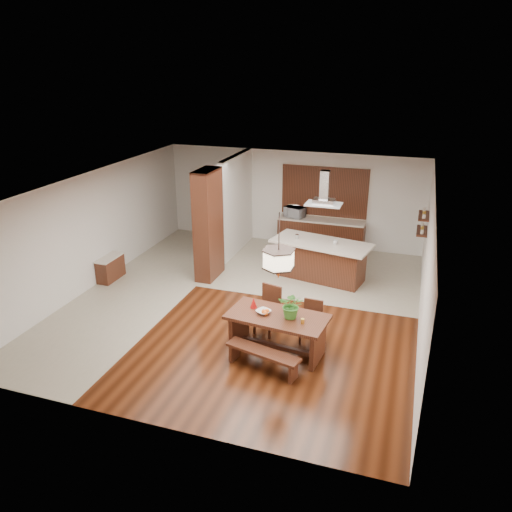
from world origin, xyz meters
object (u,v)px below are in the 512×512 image
(dining_chair_right, at_px, (310,323))
(microwave, at_px, (295,212))
(dining_chair_left, at_px, (267,311))
(kitchen_island, at_px, (321,260))
(hallway_console, at_px, (111,268))
(range_hood, at_px, (325,188))
(pendant_lantern, at_px, (279,246))
(dining_bench, at_px, (263,360))
(foliage_plant, at_px, (292,305))
(fruit_bowl, at_px, (263,312))
(island_cup, at_px, (335,242))
(dining_table, at_px, (277,325))

(dining_chair_right, xyz_separation_m, microwave, (-1.72, 5.42, 0.66))
(dining_chair_left, xyz_separation_m, kitchen_island, (0.52, 3.14, 0.02))
(hallway_console, bearing_deg, range_hood, 18.85)
(hallway_console, relative_size, pendant_lantern, 0.67)
(dining_bench, height_order, kitchen_island, kitchen_island)
(dining_chair_left, height_order, foliage_plant, foliage_plant)
(dining_chair_left, height_order, dining_chair_right, dining_chair_left)
(hallway_console, xyz_separation_m, pendant_lantern, (5.15, -2.00, 1.93))
(dining_chair_left, relative_size, fruit_bowl, 3.83)
(fruit_bowl, xyz_separation_m, island_cup, (0.76, 3.70, 0.26))
(dining_chair_right, relative_size, island_cup, 7.26)
(dining_bench, xyz_separation_m, range_hood, (0.18, 4.49, 2.26))
(dining_table, relative_size, island_cup, 16.34)
(dining_bench, relative_size, pendant_lantern, 1.13)
(fruit_bowl, bearing_deg, dining_table, 0.27)
(foliage_plant, distance_m, microwave, 6.13)
(dining_chair_left, xyz_separation_m, dining_chair_right, (0.97, -0.11, -0.07))
(foliage_plant, bearing_deg, dining_chair_left, 137.19)
(hallway_console, xyz_separation_m, foliage_plant, (5.43, -2.00, 0.76))
(hallway_console, height_order, pendant_lantern, pendant_lantern)
(dining_table, distance_m, dining_bench, 0.80)
(dining_table, height_order, pendant_lantern, pendant_lantern)
(hallway_console, distance_m, dining_table, 5.53)
(microwave, bearing_deg, kitchen_island, -39.35)
(pendant_lantern, bearing_deg, dining_chair_right, 44.40)
(dining_bench, bearing_deg, microwave, 99.31)
(dining_chair_left, height_order, kitchen_island, kitchen_island)
(dining_chair_right, distance_m, foliage_plant, 0.87)
(dining_chair_right, xyz_separation_m, island_cup, (-0.08, 3.16, 0.65))
(pendant_lantern, xyz_separation_m, kitchen_island, (0.11, 3.78, -1.71))
(dining_table, bearing_deg, fruit_bowl, -179.73)
(hallway_console, height_order, island_cup, island_cup)
(hallway_console, relative_size, kitchen_island, 0.32)
(kitchen_island, xyz_separation_m, range_hood, (0.00, 0.00, 1.93))
(dining_table, bearing_deg, dining_chair_left, 122.98)
(hallway_console, height_order, range_hood, range_hood)
(range_hood, xyz_separation_m, island_cup, (0.36, -0.09, -1.37))
(dining_table, xyz_separation_m, microwave, (-1.17, 5.96, 0.52))
(dining_chair_right, bearing_deg, dining_bench, -113.21)
(island_cup, bearing_deg, microwave, 125.91)
(fruit_bowl, xyz_separation_m, kitchen_island, (0.39, 3.79, -0.30))
(dining_chair_left, height_order, range_hood, range_hood)
(dining_table, relative_size, kitchen_island, 0.75)
(dining_bench, relative_size, microwave, 2.51)
(dining_bench, xyz_separation_m, island_cup, (0.55, 4.39, 0.89))
(hallway_console, bearing_deg, kitchen_island, 18.80)
(pendant_lantern, height_order, range_hood, same)
(microwave, bearing_deg, dining_bench, -60.42)
(pendant_lantern, distance_m, microwave, 6.18)
(pendant_lantern, xyz_separation_m, island_cup, (0.47, 3.70, -1.15))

